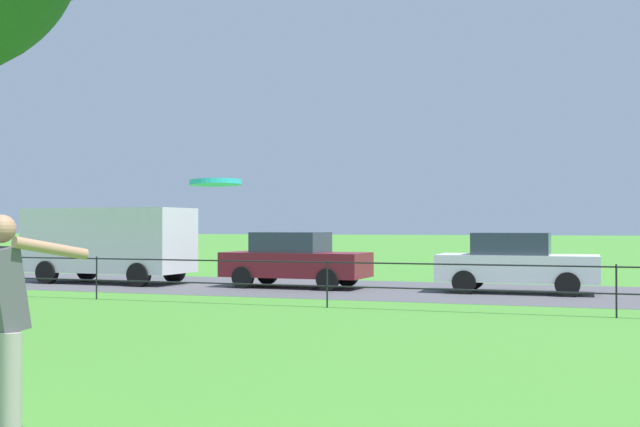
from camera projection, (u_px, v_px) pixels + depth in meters
street_strip at (387, 290)px, 21.48m from camera, size 80.00×6.51×0.01m
park_fence at (327, 275)px, 16.81m from camera, size 34.19×0.04×1.00m
person_thrower at (2, 322)px, 6.18m from camera, size 0.71×0.73×1.80m
frisbee at (216, 182)px, 4.12m from camera, size 0.38×0.38×0.03m
panel_van_far_left at (109, 241)px, 24.01m from camera, size 5.07×2.24×2.24m
car_maroon_far_right at (295, 260)px, 22.30m from camera, size 4.04×1.89×1.54m
car_white_right at (516, 262)px, 20.50m from camera, size 4.03×1.86×1.54m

